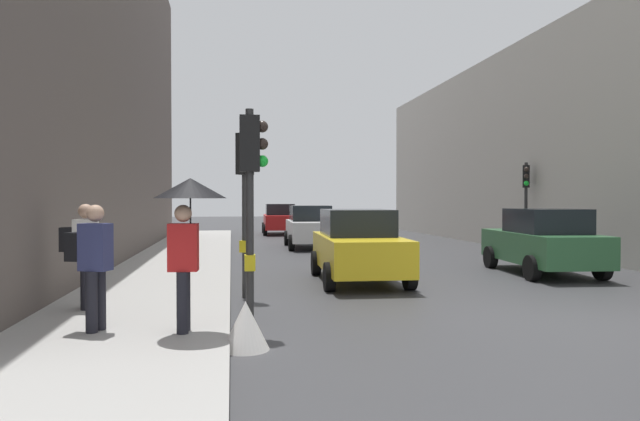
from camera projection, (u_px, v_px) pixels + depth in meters
ground_plane at (575, 321)px, 9.36m from camera, size 120.00×120.00×0.00m
sidewalk_kerb at (167, 276)px, 14.17m from camera, size 3.14×40.00×0.16m
traffic_light_near_right at (246, 181)px, 11.51m from camera, size 0.44×0.36×3.45m
traffic_light_mid_street at (526, 191)px, 21.25m from camera, size 0.35×0.45×3.40m
traffic_light_near_left at (251, 178)px, 8.53m from camera, size 0.43×0.24×3.36m
car_white_compact at (310, 227)px, 23.68m from camera, size 2.12×4.25×1.76m
car_red_sedan at (280, 219)px, 33.02m from camera, size 2.12×4.25×1.76m
car_green_estate at (543, 241)px, 15.26m from camera, size 2.27×4.33×1.76m
car_yellow_taxi at (358, 246)px, 13.86m from camera, size 2.15×4.27×1.76m
pedestrian_with_umbrella at (188, 211)px, 7.86m from camera, size 1.00×1.00×2.14m
pedestrian_with_black_backpack at (83, 250)px, 9.52m from camera, size 0.63×0.36×1.77m
pedestrian_with_grey_backpack at (93, 260)px, 7.92m from camera, size 0.66×0.47×1.77m
warning_sign_triangle at (246, 325)px, 7.54m from camera, size 0.64×0.64×0.65m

